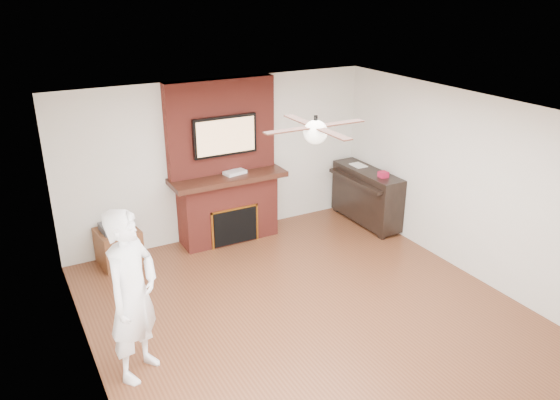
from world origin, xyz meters
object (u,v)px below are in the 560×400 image
fireplace (226,178)px  person (133,295)px  side_table (119,245)px  piano (366,195)px

fireplace → person: size_ratio=1.35×
fireplace → person: fireplace is taller
person → side_table: 2.59m
person → piano: bearing=-16.7°
fireplace → side_table: 1.86m
side_table → piano: piano is taller
person → side_table: bearing=40.6°
fireplace → side_table: size_ratio=3.91×
side_table → piano: (4.00, -0.53, 0.21)m
person → piano: size_ratio=1.29×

